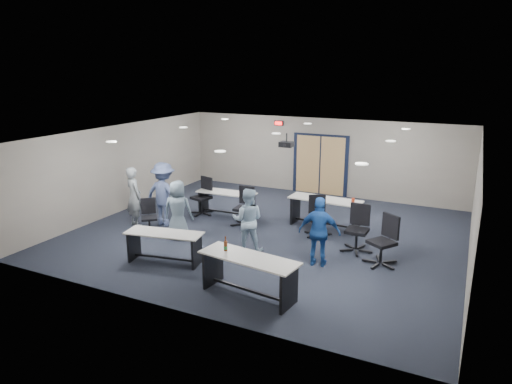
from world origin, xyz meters
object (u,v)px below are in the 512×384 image
at_px(table_back_left, 227,199).
at_px(chair_back_b, 244,207).
at_px(chair_back_a, 201,196).
at_px(chair_loose_left, 149,217).
at_px(table_front_left, 164,242).
at_px(person_lightblue, 248,220).
at_px(table_back_right, 325,208).
at_px(person_gray, 134,197).
at_px(chair_back_d, 357,229).
at_px(chair_back_c, 318,217).
at_px(chair_loose_right, 382,241).
at_px(person_navy, 319,232).
at_px(person_plaid, 178,210).
at_px(table_front_right, 249,269).
at_px(person_back, 164,194).

relative_size(table_back_left, chair_back_b, 1.66).
height_order(chair_back_a, chair_loose_left, chair_back_a).
xyz_separation_m(table_front_left, person_lightblue, (1.43, 1.44, 0.30)).
bearing_deg(table_back_right, chair_loose_left, -145.33).
distance_m(table_back_left, chair_loose_left, 2.55).
xyz_separation_m(table_back_right, chair_back_b, (-2.12, -0.90, -0.01)).
bearing_deg(person_gray, chair_back_a, -98.33).
xyz_separation_m(chair_back_d, person_lightblue, (-2.42, -1.13, 0.21)).
height_order(chair_back_a, person_gray, person_gray).
relative_size(table_back_left, chair_back_d, 1.59).
bearing_deg(chair_back_c, table_back_right, 64.69).
distance_m(chair_back_c, chair_back_d, 1.34).
bearing_deg(table_back_left, table_back_right, 2.72).
distance_m(table_front_left, chair_loose_right, 4.97).
relative_size(chair_back_d, person_lightblue, 0.73).
height_order(table_front_left, chair_back_c, chair_back_c).
height_order(person_lightblue, person_navy, person_navy).
xyz_separation_m(chair_back_d, chair_loose_right, (0.70, -0.54, 0.00)).
height_order(chair_back_c, chair_back_d, chair_back_d).
height_order(chair_loose_left, person_plaid, person_plaid).
bearing_deg(table_front_right, chair_loose_left, 161.39).
bearing_deg(chair_loose_left, chair_loose_right, -34.38).
relative_size(chair_back_a, person_navy, 0.71).
bearing_deg(chair_loose_right, person_back, -146.54).
distance_m(table_front_right, person_back, 4.90).
bearing_deg(chair_back_d, person_back, -174.89).
height_order(table_front_right, person_gray, person_gray).
height_order(chair_back_a, person_lightblue, person_lightblue).
relative_size(chair_back_a, chair_back_d, 0.98).
bearing_deg(table_front_left, chair_back_c, 39.41).
bearing_deg(table_front_right, person_back, 153.78).
height_order(chair_loose_left, person_back, person_back).
bearing_deg(chair_back_b, person_back, -159.29).
xyz_separation_m(table_back_left, chair_loose_left, (-1.13, -2.28, -0.03)).
relative_size(chair_loose_right, person_lightblue, 0.74).
bearing_deg(person_gray, person_plaid, -165.67).
distance_m(table_back_right, person_plaid, 4.09).
distance_m(table_front_left, chair_back_d, 4.62).
distance_m(chair_back_c, person_navy, 1.92).
relative_size(table_front_right, chair_loose_left, 2.23).
bearing_deg(table_front_right, chair_loose_right, 59.49).
bearing_deg(chair_loose_left, chair_back_c, -17.29).
bearing_deg(person_plaid, chair_back_a, -89.59).
bearing_deg(person_navy, person_back, -17.20).
distance_m(person_lightblue, person_back, 3.09).
xyz_separation_m(table_front_right, person_lightblue, (-1.05, 2.04, 0.23)).
distance_m(table_back_left, person_gray, 2.74).
xyz_separation_m(person_plaid, person_navy, (3.86, -0.01, 0.02)).
bearing_deg(person_back, chair_loose_right, 178.42).
relative_size(table_front_left, chair_back_b, 1.68).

